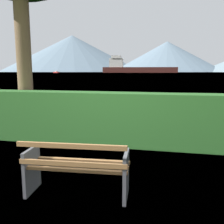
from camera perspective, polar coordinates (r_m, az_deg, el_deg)
ground_plane at (r=3.96m, az=-7.70°, el=-17.99°), size 1400.00×1400.00×0.00m
water_surface at (r=309.70m, az=12.22°, el=8.80°), size 620.00×620.00×0.00m
park_bench at (r=3.74m, az=-8.08°, el=-12.65°), size 1.54×0.68×0.87m
hedge_row at (r=6.17m, az=0.52°, el=-1.54°), size 8.29×0.65×1.30m
cargo_ship_large at (r=287.05m, az=5.05°, el=10.00°), size 83.71×20.79×19.01m
sailboat_mid at (r=270.54m, az=-12.64°, el=8.88°), size 8.23×6.61×1.87m
distant_hills at (r=581.73m, az=20.45°, el=12.84°), size 905.14×438.27×89.61m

